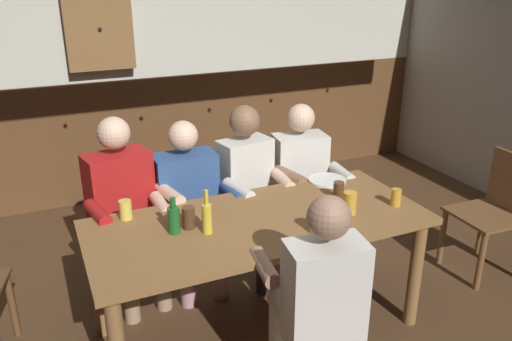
{
  "coord_description": "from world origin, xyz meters",
  "views": [
    {
      "loc": [
        -1.09,
        -2.27,
        2.09
      ],
      "look_at": [
        0.0,
        0.17,
        1.04
      ],
      "focal_mm": 36.16,
      "sensor_mm": 36.0,
      "label": 1
    }
  ],
  "objects": [
    {
      "name": "pint_glass_4",
      "position": [
        0.83,
        -0.04,
        0.8
      ],
      "size": [
        0.06,
        0.06,
        0.11
      ],
      "primitive_type": "cylinder",
      "color": "gold",
      "rests_on": "dining_table"
    },
    {
      "name": "plate_0",
      "position": [
        0.65,
        0.46,
        0.76
      ],
      "size": [
        0.25,
        0.25,
        0.01
      ],
      "primitive_type": "cylinder",
      "color": "white",
      "rests_on": "dining_table"
    },
    {
      "name": "dining_table",
      "position": [
        0.0,
        0.13,
        0.65
      ],
      "size": [
        1.94,
        0.84,
        0.75
      ],
      "color": "brown",
      "rests_on": "ground_plane"
    },
    {
      "name": "chair_empty_near_right",
      "position": [
        1.83,
        0.07,
        0.48
      ],
      "size": [
        0.46,
        0.46,
        0.88
      ],
      "rotation": [
        0.0,
        0.0,
        1.54
      ],
      "color": "brown",
      "rests_on": "ground_plane"
    },
    {
      "name": "wall_dart_cabinet",
      "position": [
        -0.47,
        2.4,
        1.61
      ],
      "size": [
        0.56,
        0.15,
        0.7
      ],
      "color": "brown"
    },
    {
      "name": "bottle_1",
      "position": [
        -0.48,
        0.17,
        0.83
      ],
      "size": [
        0.07,
        0.07,
        0.21
      ],
      "color": "#195923",
      "rests_on": "dining_table"
    },
    {
      "name": "person_2",
      "position": [
        0.23,
        0.77,
        0.67
      ],
      "size": [
        0.55,
        0.57,
        1.23
      ],
      "rotation": [
        0.0,
        0.0,
        3.32
      ],
      "color": "silver",
      "rests_on": "ground_plane"
    },
    {
      "name": "bottle_0",
      "position": [
        -0.32,
        0.1,
        0.84
      ],
      "size": [
        0.05,
        0.05,
        0.25
      ],
      "color": "gold",
      "rests_on": "dining_table"
    },
    {
      "name": "pint_glass_1",
      "position": [
        0.57,
        0.19,
        0.8
      ],
      "size": [
        0.07,
        0.07,
        0.11
      ],
      "primitive_type": "cylinder",
      "color": "#4C2D19",
      "rests_on": "dining_table"
    },
    {
      "name": "back_wall_wainscot",
      "position": [
        0.0,
        2.53,
        0.57
      ],
      "size": [
        5.83,
        0.12,
        1.14
      ],
      "primitive_type": "cube",
      "color": "brown",
      "rests_on": "ground_plane"
    },
    {
      "name": "pint_glass_2",
      "position": [
        0.51,
        -0.01,
        0.82
      ],
      "size": [
        0.08,
        0.08,
        0.13
      ],
      "primitive_type": "cylinder",
      "color": "gold",
      "rests_on": "dining_table"
    },
    {
      "name": "pint_glass_5",
      "position": [
        -0.69,
        0.45,
        0.81
      ],
      "size": [
        0.07,
        0.07,
        0.11
      ],
      "primitive_type": "cylinder",
      "color": "#E5C64C",
      "rests_on": "dining_table"
    },
    {
      "name": "person_3",
      "position": [
        0.65,
        0.77,
        0.66
      ],
      "size": [
        0.55,
        0.56,
        1.19
      ],
      "rotation": [
        0.0,
        0.0,
        3.02
      ],
      "color": "silver",
      "rests_on": "ground_plane"
    },
    {
      "name": "pint_glass_3",
      "position": [
        0.22,
        -0.14,
        0.81
      ],
      "size": [
        0.08,
        0.08,
        0.11
      ],
      "primitive_type": "cylinder",
      "color": "gold",
      "rests_on": "dining_table"
    },
    {
      "name": "person_4",
      "position": [
        0.01,
        -0.51,
        0.65
      ],
      "size": [
        0.54,
        0.54,
        1.19
      ],
      "rotation": [
        0.0,
        0.0,
        -0.14
      ],
      "color": "silver",
      "rests_on": "ground_plane"
    },
    {
      "name": "ground_plane",
      "position": [
        0.0,
        0.0,
        0.0
      ],
      "size": [
        6.99,
        6.99,
        0.0
      ],
      "primitive_type": "plane",
      "color": "#4C331E"
    },
    {
      "name": "person_0",
      "position": [
        -0.64,
        0.79,
        0.69
      ],
      "size": [
        0.59,
        0.58,
        1.25
      ],
      "rotation": [
        0.0,
        0.0,
        3.34
      ],
      "color": "#AD1919",
      "rests_on": "ground_plane"
    },
    {
      "name": "person_1",
      "position": [
        -0.22,
        0.78,
        0.65
      ],
      "size": [
        0.56,
        0.51,
        1.17
      ],
      "rotation": [
        0.0,
        0.0,
        3.15
      ],
      "color": "#2D4C84",
      "rests_on": "ground_plane"
    },
    {
      "name": "table_candle",
      "position": [
        -0.45,
        0.29,
        0.79
      ],
      "size": [
        0.04,
        0.04,
        0.08
      ],
      "primitive_type": "cylinder",
      "color": "#F9E08C",
      "rests_on": "dining_table"
    },
    {
      "name": "pint_glass_0",
      "position": [
        -0.4,
        0.2,
        0.81
      ],
      "size": [
        0.07,
        0.07,
        0.13
      ],
      "primitive_type": "cylinder",
      "color": "#4C2D19",
      "rests_on": "dining_table"
    }
  ]
}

